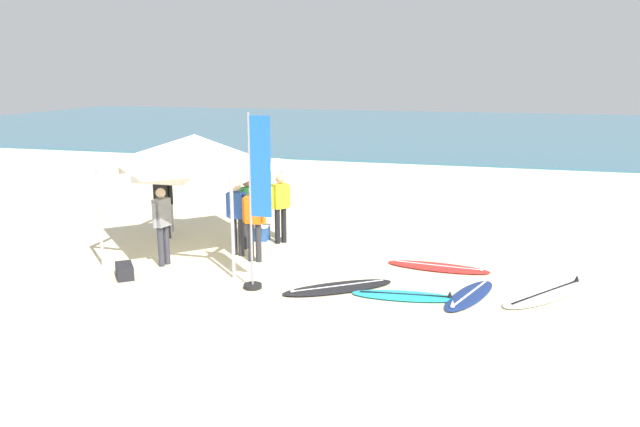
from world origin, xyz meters
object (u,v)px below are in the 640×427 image
(banner_flag, at_px, (256,210))
(surfboard_white, at_px, (547,293))
(person_green, at_px, (247,208))
(person_yellow, at_px, (280,204))
(person_black, at_px, (163,200))
(cooler_box, at_px, (259,232))
(surfboard_navy, at_px, (469,295))
(person_grey, at_px, (162,221))
(surfboard_cyan, at_px, (406,296))
(surfboard_black, at_px, (338,288))
(person_blue, at_px, (237,213))
(gear_bag_near_tent, at_px, (125,271))
(person_orange, at_px, (254,218))
(surfboard_red, at_px, (438,267))
(canopy_tent, at_px, (195,150))

(banner_flag, bearing_deg, surfboard_white, 11.88)
(person_green, relative_size, person_yellow, 1.00)
(person_black, bearing_deg, banner_flag, -38.36)
(banner_flag, bearing_deg, cooler_box, 110.75)
(surfboard_navy, distance_m, person_grey, 6.57)
(surfboard_cyan, bearing_deg, surfboard_black, 175.92)
(person_green, relative_size, cooler_box, 3.42)
(person_yellow, height_order, banner_flag, banner_flag)
(surfboard_white, xyz_separation_m, surfboard_navy, (-1.41, -0.52, 0.00))
(surfboard_cyan, distance_m, person_grey, 5.47)
(person_grey, distance_m, person_blue, 1.68)
(person_yellow, xyz_separation_m, gear_bag_near_tent, (-2.24, -3.33, -0.85))
(surfboard_black, relative_size, person_grey, 1.29)
(person_orange, height_order, banner_flag, banner_flag)
(gear_bag_near_tent, xyz_separation_m, cooler_box, (1.62, 3.45, 0.06))
(person_grey, bearing_deg, surfboard_white, 2.03)
(person_grey, relative_size, cooler_box, 3.42)
(surfboard_white, distance_m, cooler_box, 7.01)
(surfboard_navy, xyz_separation_m, surfboard_red, (-0.71, 1.58, -0.00))
(canopy_tent, height_order, person_green, canopy_tent)
(banner_flag, bearing_deg, person_black, 141.64)
(person_green, height_order, person_blue, same)
(canopy_tent, height_order, banner_flag, banner_flag)
(surfboard_white, distance_m, surfboard_navy, 1.50)
(surfboard_white, bearing_deg, surfboard_cyan, -161.50)
(surfboard_black, xyz_separation_m, person_orange, (-2.21, 1.25, 0.95))
(person_black, height_order, person_blue, same)
(surfboard_black, bearing_deg, surfboard_red, 45.73)
(surfboard_cyan, bearing_deg, gear_bag_near_tent, -176.02)
(surfboard_black, height_order, person_yellow, person_yellow)
(person_green, height_order, person_yellow, same)
(person_blue, bearing_deg, banner_flag, -57.56)
(person_orange, xyz_separation_m, gear_bag_near_tent, (-2.18, -1.74, -0.85))
(canopy_tent, relative_size, surfboard_white, 1.34)
(cooler_box, bearing_deg, surfboard_black, -46.89)
(surfboard_navy, height_order, person_grey, person_grey)
(surfboard_cyan, relative_size, banner_flag, 0.60)
(person_green, bearing_deg, cooler_box, 90.61)
(person_orange, bearing_deg, surfboard_red, 8.18)
(surfboard_navy, relative_size, person_yellow, 1.18)
(surfboard_red, height_order, person_green, person_green)
(person_blue, distance_m, banner_flag, 2.41)
(surfboard_navy, height_order, cooler_box, cooler_box)
(gear_bag_near_tent, bearing_deg, surfboard_red, 20.61)
(surfboard_red, relative_size, person_green, 1.31)
(person_green, xyz_separation_m, person_black, (-2.38, 0.29, 0.00))
(surfboard_red, relative_size, person_yellow, 1.31)
(surfboard_black, bearing_deg, gear_bag_near_tent, -173.58)
(person_green, distance_m, banner_flag, 2.93)
(surfboard_red, distance_m, person_yellow, 4.16)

